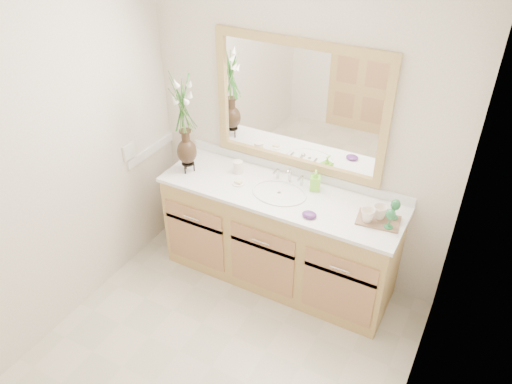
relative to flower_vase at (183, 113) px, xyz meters
The scene contains 19 objects.
floor 1.80m from the flower_vase, 50.95° to the right, with size 2.60×2.60×0.00m, color beige.
wall_back 0.85m from the flower_vase, 25.34° to the left, with size 2.40×0.02×2.40m, color white.
wall_left 1.04m from the flower_vase, 115.01° to the right, with size 0.02×2.60×2.40m, color white.
wall_right 2.18m from the flower_vase, 25.58° to the right, with size 0.02×2.60×2.40m, color white.
vanity 1.20m from the flower_vase, ahead, with size 1.80×0.55×0.80m.
counter 0.92m from the flower_vase, ahead, with size 1.84×0.57×0.03m, color white.
sink 0.94m from the flower_vase, ahead, with size 0.38×0.34×0.23m.
mirror 0.84m from the flower_vase, 23.98° to the left, with size 1.32×0.04×0.97m.
switch_plate 0.58m from the flower_vase, 157.67° to the right, with size 0.02×0.12×0.12m, color white.
flower_vase is the anchor object (origin of this frame).
tumbler 0.59m from the flower_vase, 25.45° to the left, with size 0.08×0.08×0.10m, color white.
soap_dish 0.66m from the flower_vase, ahead, with size 0.09×0.09×0.03m.
soap_bottle 1.08m from the flower_vase, 13.14° to the left, with size 0.07×0.07×0.15m, color #7FE535.
purple_dish 1.18m from the flower_vase, ahead, with size 0.10×0.08×0.04m, color #51236B.
tray 1.58m from the flower_vase, ahead, with size 0.29×0.19×0.01m, color brown.
mug_left 1.50m from the flower_vase, ahead, with size 0.10×0.09×0.10m, color white.
mug_right 1.56m from the flower_vase, ahead, with size 0.10×0.09×0.10m, color white.
goblet_front 1.63m from the flower_vase, ahead, with size 0.06×0.06×0.14m.
goblet_back 1.63m from the flower_vase, ahead, with size 0.07×0.07×0.15m.
Camera 1 is at (1.28, -1.74, 2.89)m, focal length 35.00 mm.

